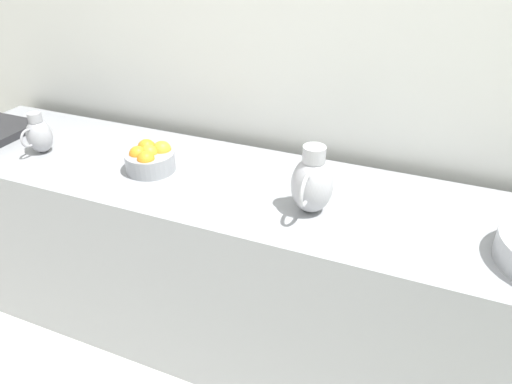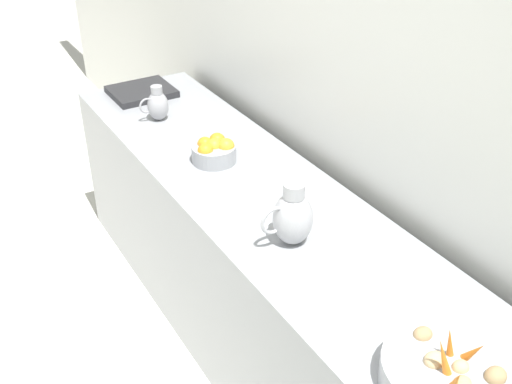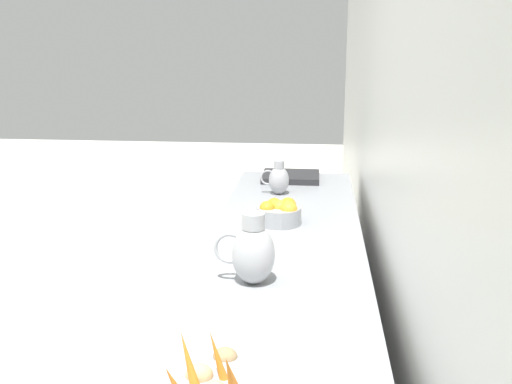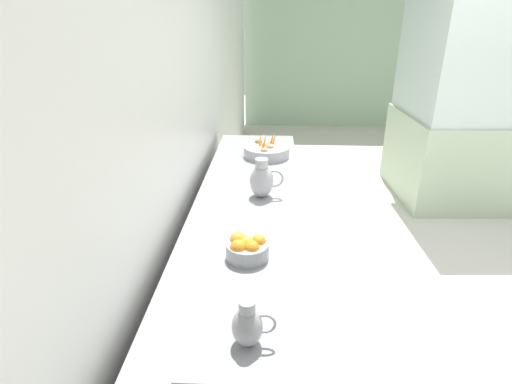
% 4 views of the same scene
% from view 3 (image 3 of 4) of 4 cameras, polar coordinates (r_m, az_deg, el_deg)
% --- Properties ---
extents(tile_wall_left, '(0.10, 9.18, 3.00)m').
position_cam_3_polar(tile_wall_left, '(1.73, 16.34, 6.76)').
color(tile_wall_left, silver).
rests_on(tile_wall_left, ground_plane).
extents(prep_counter, '(0.67, 3.21, 0.88)m').
position_cam_3_polar(prep_counter, '(2.54, 2.18, -15.86)').
color(prep_counter, gray).
rests_on(prep_counter, ground_plane).
extents(orange_bowl, '(0.20, 0.20, 0.12)m').
position_cam_3_polar(orange_bowl, '(2.81, 2.20, -1.91)').
color(orange_bowl, gray).
rests_on(orange_bowl, prep_counter).
extents(metal_pitcher_tall, '(0.21, 0.15, 0.25)m').
position_cam_3_polar(metal_pitcher_tall, '(2.12, -0.32, -5.59)').
color(metal_pitcher_tall, '#A3A3A8').
rests_on(metal_pitcher_tall, prep_counter).
extents(metal_pitcher_short, '(0.16, 0.11, 0.19)m').
position_cam_3_polar(metal_pitcher_short, '(3.33, 2.11, 1.20)').
color(metal_pitcher_short, '#939399').
rests_on(metal_pitcher_short, prep_counter).
extents(counter_sink_basin, '(0.34, 0.30, 0.04)m').
position_cam_3_polar(counter_sink_basin, '(3.69, 3.26, 1.44)').
color(counter_sink_basin, '#232326').
rests_on(counter_sink_basin, prep_counter).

